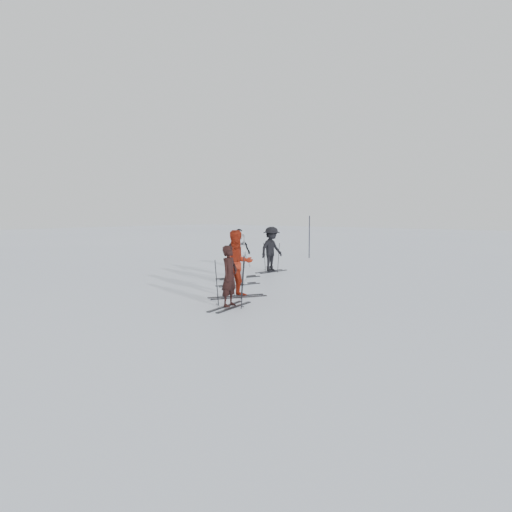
% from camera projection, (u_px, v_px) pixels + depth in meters
% --- Properties ---
extents(ground, '(120.00, 120.00, 0.00)m').
position_uv_depth(ground, '(236.00, 290.00, 15.59)').
color(ground, silver).
rests_on(ground, ground).
extents(skier_near_dark, '(0.48, 0.63, 1.56)m').
position_uv_depth(skier_near_dark, '(230.00, 277.00, 12.70)').
color(skier_near_dark, black).
rests_on(skier_near_dark, ground).
extents(skier_red, '(1.07, 1.15, 1.89)m').
position_uv_depth(skier_red, '(237.00, 264.00, 14.21)').
color(skier_red, maroon).
rests_on(skier_red, ground).
extents(skier_grey, '(0.81, 1.01, 1.81)m').
position_uv_depth(skier_grey, '(238.00, 258.00, 16.61)').
color(skier_grey, '#AFB4B9').
rests_on(skier_grey, ground).
extents(skier_uphill_left, '(0.69, 1.13, 1.79)m').
position_uv_depth(skier_uphill_left, '(238.00, 254.00, 18.39)').
color(skier_uphill_left, black).
rests_on(skier_uphill_left, ground).
extents(skier_uphill_far, '(0.75, 1.21, 1.81)m').
position_uv_depth(skier_uphill_far, '(271.00, 250.00, 20.28)').
color(skier_uphill_far, black).
rests_on(skier_uphill_far, ground).
extents(skis_near_dark, '(1.86, 1.23, 1.25)m').
position_uv_depth(skis_near_dark, '(230.00, 283.00, 12.71)').
color(skis_near_dark, black).
rests_on(skis_near_dark, ground).
extents(skis_red, '(1.97, 1.65, 1.27)m').
position_uv_depth(skis_red, '(237.00, 275.00, 14.23)').
color(skis_red, black).
rests_on(skis_red, ground).
extents(skis_grey, '(1.81, 1.30, 1.19)m').
position_uv_depth(skis_grey, '(238.00, 267.00, 16.63)').
color(skis_grey, black).
rests_on(skis_grey, ground).
extents(skis_uphill_left, '(2.01, 1.40, 1.33)m').
position_uv_depth(skis_uphill_left, '(238.00, 260.00, 18.41)').
color(skis_uphill_left, black).
rests_on(skis_uphill_left, ground).
extents(skis_uphill_far, '(1.73, 0.99, 1.22)m').
position_uv_depth(skis_uphill_far, '(271.00, 257.00, 20.31)').
color(skis_uphill_far, black).
rests_on(skis_uphill_far, ground).
extents(piste_marker, '(0.06, 0.06, 2.24)m').
position_uv_depth(piste_marker, '(309.00, 237.00, 26.33)').
color(piste_marker, black).
rests_on(piste_marker, ground).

